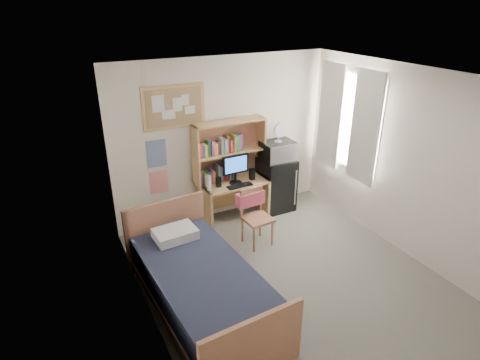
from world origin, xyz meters
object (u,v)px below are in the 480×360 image
microwave (278,151)px  bed (202,290)px  monitor (236,170)px  speaker_left (219,182)px  desk (234,200)px  desk_fan (279,133)px  desk_chair (258,218)px  mini_fridge (276,184)px  speaker_right (252,174)px  bulletin_board (174,107)px

microwave → bed: bearing=-139.5°
monitor → speaker_left: (-0.30, -0.01, -0.15)m
desk → desk_fan: desk_fan is taller
desk → speaker_left: size_ratio=6.61×
desk_chair → microwave: bearing=40.5°
desk → mini_fridge: 0.82m
microwave → speaker_right: bearing=-174.7°
bulletin_board → mini_fridge: bulletin_board is taller
speaker_left → desk_fan: 1.27m
desk → microwave: 1.09m
desk_chair → speaker_right: bearing=63.0°
monitor → desk: bearing=90.0°
desk → monitor: monitor is taller
mini_fridge → desk_chair: bearing=-134.4°
bulletin_board → microwave: size_ratio=1.77×
speaker_left → desk_fan: desk_fan is taller
desk → speaker_right: 0.53m
speaker_right → desk_fan: desk_fan is taller
bed → bulletin_board: bearing=73.6°
microwave → desk_fan: desk_fan is taller
bulletin_board → desk_fan: (1.63, -0.29, -0.55)m
desk → speaker_left: speaker_left is taller
bed → desk: bearing=50.5°
speaker_left → microwave: microwave is taller
mini_fridge → monitor: 0.92m
mini_fridge → bed: bearing=-139.2°
monitor → speaker_left: monitor is taller
desk → speaker_right: speaker_right is taller
speaker_left → desk: bearing=11.3°
desk_chair → desk_fan: desk_fan is taller
bed → microwave: bearing=36.6°
desk_fan → microwave: bearing=0.0°
mini_fridge → microwave: (-0.00, -0.02, 0.61)m
bulletin_board → desk_chair: size_ratio=1.10×
desk_chair → speaker_left: (-0.27, 0.77, 0.32)m
desk → speaker_left: 0.52m
mini_fridge → speaker_left: bearing=-175.7°
desk → speaker_right: bearing=-11.3°
monitor → bulletin_board: bearing=156.1°
speaker_left → bulletin_board: bearing=145.0°
speaker_left → speaker_right: speaker_right is taller
monitor → speaker_right: (0.30, 0.01, -0.14)m
bulletin_board → desk: bulletin_board is taller
monitor → speaker_left: size_ratio=2.84×
desk_chair → mini_fridge: 1.19m
bulletin_board → desk_chair: (0.79, -1.12, -1.49)m
bed → mini_fridge: bearing=36.9°
microwave → desk_fan: size_ratio=1.73×
speaker_right → mini_fridge: bearing=6.1°
speaker_right → desk: bearing=168.7°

